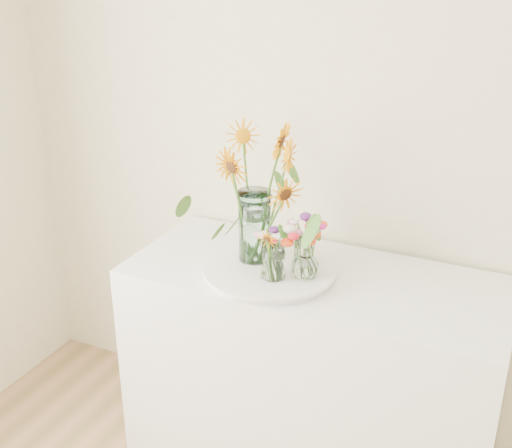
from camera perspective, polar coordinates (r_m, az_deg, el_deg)
name	(u,v)px	position (r m, az deg, el deg)	size (l,w,h in m)	color
counter	(311,376)	(2.61, 4.89, -13.28)	(1.40, 0.60, 0.90)	white
tray	(269,271)	(2.36, 1.20, -4.21)	(0.47, 0.47, 0.03)	white
mason_jar	(254,226)	(2.35, -0.14, -0.20)	(0.12, 0.12, 0.28)	silver
sunflower_bouquet	(254,193)	(2.31, -0.14, 2.78)	(0.73, 0.73, 0.54)	orange
small_vase_a	(274,262)	(2.25, 1.58, -3.36)	(0.08, 0.08, 0.14)	white
wildflower_posy_a	(274,250)	(2.23, 1.59, -2.33)	(0.19, 0.19, 0.23)	#EE4114
small_vase_b	(305,259)	(2.26, 4.40, -3.14)	(0.10, 0.10, 0.14)	white
wildflower_posy_b	(306,248)	(2.24, 4.44, -2.11)	(0.19, 0.19, 0.23)	#EE4114
small_vase_c	(303,250)	(2.36, 4.18, -2.33)	(0.06, 0.06, 0.11)	white
wildflower_posy_c	(303,239)	(2.35, 4.22, -1.34)	(0.20, 0.20, 0.20)	#EE4114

